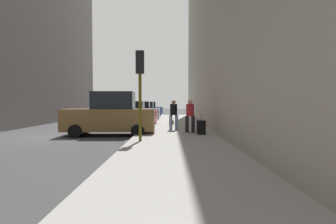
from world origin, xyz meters
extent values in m
plane|color=#38383A|center=(0.00, 0.00, 0.00)|extent=(120.00, 120.00, 0.00)
cube|color=gray|center=(6.00, 0.00, 0.07)|extent=(4.00, 40.00, 0.15)
cube|color=brown|center=(2.60, 0.51, 0.82)|extent=(4.67, 2.02, 1.10)
cube|color=black|center=(2.80, 0.52, 1.80)|extent=(2.13, 1.64, 0.90)
cylinder|color=black|center=(1.07, 1.38, 0.32)|extent=(0.65, 0.24, 0.64)
cylinder|color=black|center=(1.14, -0.46, 0.32)|extent=(0.65, 0.24, 0.64)
cylinder|color=black|center=(4.06, 1.49, 0.32)|extent=(0.65, 0.24, 0.64)
cylinder|color=black|center=(4.13, -0.35, 0.32)|extent=(0.65, 0.24, 0.64)
cube|color=#B2191E|center=(2.60, 6.34, 0.69)|extent=(4.23, 1.92, 0.84)
cube|color=black|center=(2.80, 6.34, 1.44)|extent=(1.92, 1.60, 0.70)
cylinder|color=black|center=(1.25, 7.28, 0.32)|extent=(0.64, 0.23, 0.64)
cylinder|color=black|center=(1.22, 5.45, 0.32)|extent=(0.64, 0.23, 0.64)
cylinder|color=black|center=(3.98, 7.23, 0.32)|extent=(0.64, 0.23, 0.64)
cylinder|color=black|center=(3.95, 5.39, 0.32)|extent=(0.64, 0.23, 0.64)
cube|color=#B7BABF|center=(2.60, 11.95, 0.69)|extent=(4.21, 1.85, 0.84)
cube|color=black|center=(2.80, 11.94, 1.44)|extent=(1.90, 1.57, 0.70)
cylinder|color=black|center=(1.24, 12.87, 0.32)|extent=(0.64, 0.22, 0.64)
cylinder|color=black|center=(1.23, 11.03, 0.32)|extent=(0.64, 0.22, 0.64)
cylinder|color=black|center=(3.97, 12.86, 0.32)|extent=(0.64, 0.22, 0.64)
cylinder|color=black|center=(3.96, 11.02, 0.32)|extent=(0.64, 0.22, 0.64)
cube|color=navy|center=(2.60, 17.29, 0.69)|extent=(4.20, 1.85, 0.84)
cube|color=black|center=(2.80, 17.29, 1.44)|extent=(1.89, 1.57, 0.70)
cylinder|color=black|center=(1.24, 18.21, 0.32)|extent=(0.64, 0.22, 0.64)
cylinder|color=black|center=(1.23, 16.37, 0.32)|extent=(0.64, 0.22, 0.64)
cylinder|color=black|center=(3.97, 18.21, 0.32)|extent=(0.64, 0.22, 0.64)
cylinder|color=black|center=(3.96, 16.37, 0.32)|extent=(0.64, 0.22, 0.64)
cube|color=#193828|center=(2.60, 22.23, 0.69)|extent=(4.27, 2.01, 0.84)
cube|color=black|center=(2.80, 22.24, 1.44)|extent=(1.95, 1.64, 0.70)
cylinder|color=black|center=(1.20, 23.10, 0.32)|extent=(0.65, 0.25, 0.64)
cylinder|color=black|center=(1.27, 21.26, 0.32)|extent=(0.65, 0.25, 0.64)
cylinder|color=black|center=(3.93, 23.21, 0.32)|extent=(0.65, 0.25, 0.64)
cylinder|color=black|center=(4.00, 21.37, 0.32)|extent=(0.65, 0.25, 0.64)
cylinder|color=red|center=(4.45, 3.34, 0.43)|extent=(0.22, 0.22, 0.55)
sphere|color=red|center=(4.45, 3.34, 0.76)|extent=(0.20, 0.20, 0.20)
cylinder|color=red|center=(4.29, 3.34, 0.45)|extent=(0.10, 0.09, 0.09)
cylinder|color=red|center=(4.61, 3.34, 0.45)|extent=(0.10, 0.09, 0.09)
cylinder|color=#514C0F|center=(4.50, -2.47, 1.95)|extent=(0.12, 0.12, 3.60)
cube|color=black|center=(4.50, -2.47, 3.30)|extent=(0.32, 0.24, 0.90)
sphere|color=red|center=(4.50, -2.34, 3.58)|extent=(0.14, 0.14, 0.14)
sphere|color=yellow|center=(4.50, -2.34, 3.30)|extent=(0.14, 0.14, 0.14)
sphere|color=green|center=(4.50, -2.34, 3.02)|extent=(0.14, 0.14, 0.14)
cylinder|color=black|center=(6.57, 0.58, 0.57)|extent=(0.22, 0.22, 0.85)
cylinder|color=black|center=(6.88, 0.49, 0.57)|extent=(0.22, 0.22, 0.85)
cylinder|color=#A51E23|center=(6.73, 0.53, 1.31)|extent=(0.50, 0.50, 0.62)
sphere|color=tan|center=(6.73, 0.53, 1.74)|extent=(0.24, 0.24, 0.24)
cylinder|color=#728CB2|center=(6.06, 1.77, 0.57)|extent=(0.20, 0.20, 0.85)
cylinder|color=#728CB2|center=(5.74, 1.80, 0.57)|extent=(0.20, 0.20, 0.85)
cylinder|color=black|center=(5.90, 1.78, 1.31)|extent=(0.44, 0.44, 0.62)
sphere|color=tan|center=(5.90, 1.78, 1.74)|extent=(0.24, 0.24, 0.24)
cube|color=black|center=(7.22, -0.14, 0.49)|extent=(0.39, 0.58, 0.68)
cylinder|color=#333333|center=(7.22, -0.14, 1.01)|extent=(0.02, 0.02, 0.36)
cube|color=#472D19|center=(5.79, 5.65, 0.29)|extent=(0.32, 0.44, 0.28)
camera|label=1|loc=(5.69, -12.92, 1.70)|focal=28.00mm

